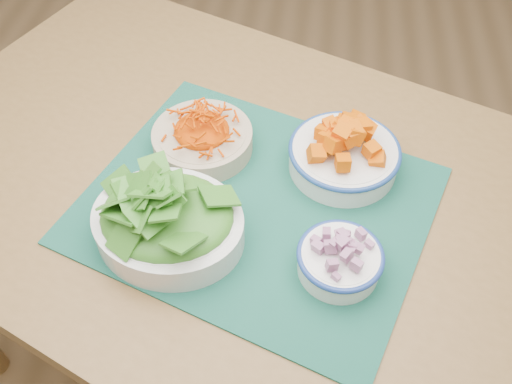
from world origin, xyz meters
The scene contains 7 objects.
ground centered at (0.00, 0.00, 0.00)m, with size 4.00×4.00×0.00m, color olive.
table centered at (-0.14, -0.07, 0.65)m, with size 1.44×1.23×0.75m.
placemat centered at (-0.08, -0.13, 0.75)m, with size 0.55×0.45×0.00m, color #0B352C.
carrot_bowl centered at (-0.19, -0.01, 0.79)m, with size 0.23×0.23×0.07m.
squash_bowl centered at (0.06, -0.03, 0.80)m, with size 0.24×0.24×0.09m.
lettuce_bowl centered at (-0.20, -0.21, 0.81)m, with size 0.27×0.25×0.12m.
onion_bowl centered at (0.06, -0.24, 0.79)m, with size 0.16×0.16×0.06m.
Camera 1 is at (-0.01, -0.72, 1.49)m, focal length 40.00 mm.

